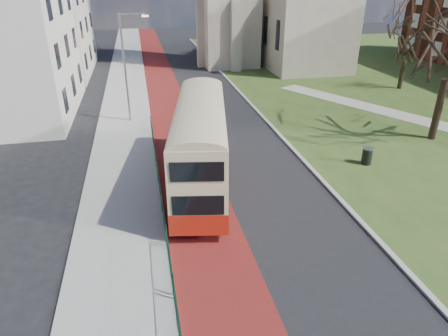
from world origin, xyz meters
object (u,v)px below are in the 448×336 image
object	(u,v)px
litter_bin	(367,156)
bus	(201,142)
winter_tree_far	(409,37)
streetlamp	(126,63)

from	to	relation	value
litter_bin	bus	bearing A→B (deg)	-176.52
winter_tree_far	litter_bin	xyz separation A→B (m)	(-12.83, -15.93, -4.52)
winter_tree_far	litter_bin	size ratio (longest dim) A/B	6.94
litter_bin	winter_tree_far	bearing A→B (deg)	51.13
streetlamp	winter_tree_far	xyz separation A→B (m)	(26.88, 4.82, 0.50)
streetlamp	bus	xyz separation A→B (m)	(3.73, -11.73, -1.99)
bus	litter_bin	distance (m)	10.54
winter_tree_far	litter_bin	world-z (taller)	winter_tree_far
streetlamp	winter_tree_far	distance (m)	27.31
streetlamp	winter_tree_far	bearing A→B (deg)	10.16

